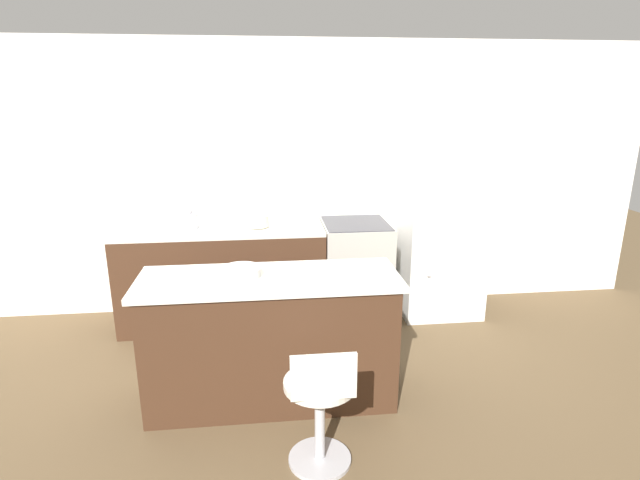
# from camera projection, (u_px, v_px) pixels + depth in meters

# --- Properties ---
(ground_plane) EXTENTS (14.00, 14.00, 0.00)m
(ground_plane) POSITION_uv_depth(u_px,v_px,m) (255.00, 335.00, 4.52)
(ground_plane) COLOR brown
(wall_back) EXTENTS (8.00, 0.06, 2.60)m
(wall_back) POSITION_uv_depth(u_px,v_px,m) (251.00, 180.00, 4.83)
(wall_back) COLOR white
(wall_back) RESTS_ON ground_plane
(back_counter) EXTENTS (1.86, 0.66, 0.94)m
(back_counter) POSITION_uv_depth(u_px,v_px,m) (224.00, 275.00, 4.69)
(back_counter) COLOR #422819
(back_counter) RESTS_ON ground_plane
(kitchen_island) EXTENTS (1.76, 0.61, 0.93)m
(kitchen_island) POSITION_uv_depth(u_px,v_px,m) (271.00, 339.00, 3.47)
(kitchen_island) COLOR #422819
(kitchen_island) RESTS_ON ground_plane
(oven_range) EXTENTS (0.63, 0.67, 0.94)m
(oven_range) POSITION_uv_depth(u_px,v_px,m) (355.00, 270.00, 4.82)
(oven_range) COLOR #B7B2A8
(oven_range) RESTS_ON ground_plane
(refrigerator) EXTENTS (0.76, 0.66, 1.65)m
(refrigerator) POSITION_uv_depth(u_px,v_px,m) (441.00, 231.00, 4.83)
(refrigerator) COLOR silver
(refrigerator) RESTS_ON ground_plane
(stool_chair) EXTENTS (0.42, 0.42, 0.81)m
(stool_chair) POSITION_uv_depth(u_px,v_px,m) (320.00, 406.00, 2.84)
(stool_chair) COLOR #B7B7BC
(stool_chair) RESTS_ON ground_plane
(kettle) EXTENTS (0.19, 0.19, 0.22)m
(kettle) POSITION_uv_depth(u_px,v_px,m) (188.00, 219.00, 4.48)
(kettle) COLOR silver
(kettle) RESTS_ON back_counter
(mixing_bowl) EXTENTS (0.21, 0.21, 0.11)m
(mixing_bowl) POSITION_uv_depth(u_px,v_px,m) (258.00, 221.00, 4.55)
(mixing_bowl) COLOR beige
(mixing_bowl) RESTS_ON back_counter
(fruit_bowl) EXTENTS (0.27, 0.27, 0.06)m
(fruit_bowl) POSITION_uv_depth(u_px,v_px,m) (241.00, 272.00, 3.34)
(fruit_bowl) COLOR white
(fruit_bowl) RESTS_ON kitchen_island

